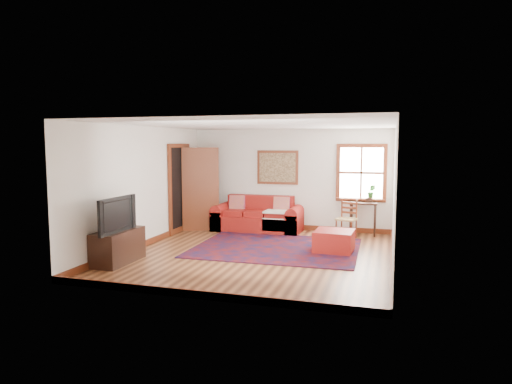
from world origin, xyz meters
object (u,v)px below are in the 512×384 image
(side_table, at_px, (363,207))
(red_ottoman, at_px, (334,241))
(ladder_back_chair, at_px, (347,217))
(media_cabinet, at_px, (118,246))
(red_leather_sofa, at_px, (258,219))

(side_table, bearing_deg, red_ottoman, -102.95)
(ladder_back_chair, xyz_separation_m, media_cabinet, (-3.75, -3.38, -0.18))
(red_leather_sofa, distance_m, side_table, 2.56)
(media_cabinet, bearing_deg, side_table, 43.73)
(red_ottoman, height_order, media_cabinet, media_cabinet)
(red_ottoman, height_order, ladder_back_chair, ladder_back_chair)
(red_ottoman, xyz_separation_m, media_cabinet, (-3.63, -1.97, 0.09))
(red_ottoman, bearing_deg, ladder_back_chair, 87.71)
(red_ottoman, distance_m, side_table, 2.02)
(red_ottoman, relative_size, side_table, 0.95)
(red_leather_sofa, height_order, media_cabinet, red_leather_sofa)
(media_cabinet, bearing_deg, red_ottoman, 28.52)
(ladder_back_chair, bearing_deg, red_leather_sofa, 172.15)
(red_leather_sofa, distance_m, red_ottoman, 2.70)
(side_table, xyz_separation_m, media_cabinet, (-4.07, -3.89, -0.36))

